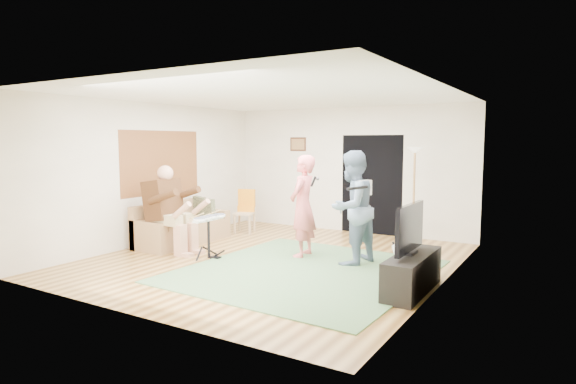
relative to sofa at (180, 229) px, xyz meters
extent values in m
plane|color=brown|center=(2.29, -0.19, -0.26)|extent=(6.00, 6.00, 0.00)
plane|color=white|center=(2.29, -0.19, 2.44)|extent=(6.00, 6.00, 0.00)
plane|color=brown|center=(-0.46, 0.01, 1.29)|extent=(0.00, 2.05, 2.05)
plane|color=black|center=(2.84, 2.80, 0.79)|extent=(2.10, 0.00, 2.10)
cube|color=#3F2314|center=(1.04, 2.80, 1.64)|extent=(0.42, 0.03, 0.32)
cube|color=#486E42|center=(3.10, -0.56, -0.25)|extent=(3.50, 3.73, 0.02)
cube|color=#9C764E|center=(0.09, 0.00, -0.07)|extent=(0.79, 1.57, 0.39)
cube|color=#9C764E|center=(-0.25, 0.00, 0.13)|extent=(0.15, 1.95, 0.79)
cube|color=#9C764E|center=(0.09, 0.88, 0.02)|extent=(0.79, 0.19, 0.56)
cube|color=#9C764E|center=(0.09, -0.88, 0.02)|extent=(0.79, 0.19, 0.56)
cube|color=#492914|center=(0.24, -0.65, 0.67)|extent=(0.43, 0.56, 0.71)
sphere|color=tan|center=(0.31, -0.65, 1.14)|extent=(0.28, 0.28, 0.28)
cylinder|color=black|center=(1.29, -0.65, 0.08)|extent=(0.05, 0.05, 0.65)
cube|color=white|center=(1.29, -0.65, 0.40)|extent=(0.13, 0.65, 0.04)
imported|color=#E66464|center=(2.60, 0.26, 0.61)|extent=(0.48, 0.67, 1.74)
imported|color=slate|center=(3.51, 0.23, 0.65)|extent=(0.88, 1.02, 1.82)
cube|color=black|center=(4.35, 0.15, -0.25)|extent=(0.24, 0.20, 0.03)
cube|color=white|center=(4.35, 0.15, -0.01)|extent=(0.19, 0.29, 0.38)
cylinder|color=black|center=(4.45, 0.15, 0.38)|extent=(0.20, 0.04, 0.50)
cylinder|color=black|center=(3.94, 2.15, -0.25)|extent=(0.33, 0.33, 0.03)
cylinder|color=#A57746|center=(3.94, 2.15, 0.64)|extent=(0.04, 0.04, 1.76)
cone|color=white|center=(3.94, 2.15, 1.54)|extent=(0.29, 0.29, 0.12)
cube|color=tan|center=(0.47, 1.47, 0.16)|extent=(0.50, 0.50, 0.04)
cube|color=orange|center=(0.47, 1.65, 0.47)|extent=(0.38, 0.19, 0.39)
cube|color=black|center=(4.79, -0.71, -0.01)|extent=(0.40, 1.40, 0.50)
cube|color=black|center=(4.74, -0.71, 0.59)|extent=(0.06, 1.01, 0.62)
camera|label=1|loc=(6.56, -6.79, 1.70)|focal=30.00mm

